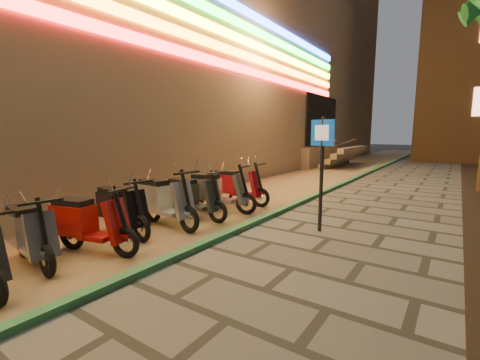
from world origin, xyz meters
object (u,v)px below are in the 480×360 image
Objects in this scene: scooter_10 at (235,185)px; pedestrian_sign at (322,158)px; scooter_7 at (162,200)px; scooter_5 at (86,223)px; scooter_8 at (191,197)px; scooter_4 at (28,233)px; scooter_9 at (215,191)px; scooter_6 at (119,209)px.

pedestrian_sign is at bearing -24.00° from scooter_10.
scooter_5 is at bearing -79.53° from scooter_7.
scooter_5 is 2.67m from scooter_8.
scooter_10 is (0.21, 5.32, 0.04)m from scooter_4.
scooter_4 is at bearing -107.46° from scooter_9.
scooter_6 is at bearing 99.54° from scooter_5.
pedestrian_sign is 1.40× the size of scooter_5.
scooter_9 is at bearing 74.83° from scooter_5.
scooter_8 is (-0.06, 2.67, 0.01)m from scooter_5.
scooter_6 is at bearing -102.37° from scooter_8.
scooter_9 is at bearing -86.86° from scooter_10.
scooter_7 is (0.27, 0.89, 0.05)m from scooter_6.
scooter_5 is at bearing 76.34° from scooter_4.
scooter_6 is 3.59m from scooter_10.
scooter_4 is 0.90× the size of scooter_9.
scooter_9 is at bearing 92.61° from scooter_4.
scooter_7 reaches higher than scooter_8.
scooter_9 is at bearing 86.69° from scooter_6.
pedestrian_sign is 1.28× the size of scooter_7.
scooter_7 is 2.69m from scooter_10.
scooter_7 is 1.03× the size of scooter_9.
scooter_8 is at bearing 88.10° from scooter_7.
scooter_7 is at bearing -94.89° from scooter_10.
scooter_5 is 0.91× the size of scooter_7.
scooter_10 is at bearing 170.89° from pedestrian_sign.
scooter_9 reaches higher than scooter_5.
pedestrian_sign is 1.32× the size of scooter_9.
pedestrian_sign reaches higher than scooter_5.
pedestrian_sign is 3.19m from scooter_8.
scooter_8 is at bearing -109.51° from scooter_9.
scooter_9 is 1.06m from scooter_10.
scooter_10 is (-2.96, 1.13, -1.00)m from pedestrian_sign.
scooter_5 is at bearing -103.65° from scooter_9.
pedestrian_sign is 4.24m from scooter_6.
scooter_8 is (0.38, 1.70, 0.01)m from scooter_6.
scooter_7 is 1.64m from scooter_9.
scooter_7 is at bearing -141.16° from pedestrian_sign.
scooter_9 is (-2.84, 0.08, -0.99)m from pedestrian_sign.
scooter_5 is (-2.88, -3.41, -1.02)m from pedestrian_sign.
scooter_6 reaches higher than scooter_4.
scooter_9 is (0.47, 2.52, 0.03)m from scooter_6.
scooter_8 is (0.11, 0.81, -0.04)m from scooter_7.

